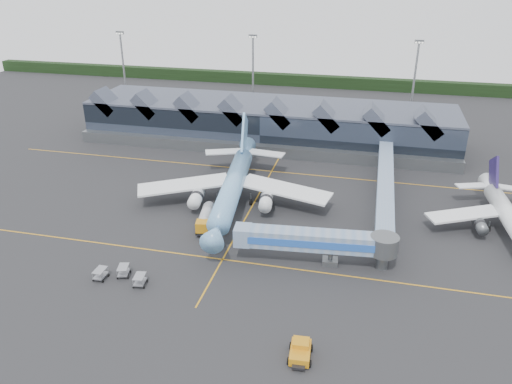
% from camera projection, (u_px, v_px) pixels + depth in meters
% --- Properties ---
extents(ground, '(260.00, 260.00, 0.00)m').
position_uv_depth(ground, '(237.00, 234.00, 82.77)').
color(ground, '#252528').
rests_on(ground, ground).
extents(taxi_stripes, '(120.00, 60.00, 0.01)m').
position_uv_depth(taxi_stripes, '(251.00, 208.00, 91.59)').
color(taxi_stripes, orange).
rests_on(taxi_stripes, ground).
extents(tree_line_far, '(260.00, 4.00, 4.00)m').
position_uv_depth(tree_line_far, '(319.00, 81.00, 178.93)').
color(tree_line_far, black).
rests_on(tree_line_far, ground).
extents(terminal, '(90.00, 22.25, 12.52)m').
position_uv_depth(terminal, '(268.00, 122.00, 123.55)').
color(terminal, black).
rests_on(terminal, ground).
extents(light_masts, '(132.40, 42.56, 22.45)m').
position_uv_depth(light_masts, '(380.00, 84.00, 128.42)').
color(light_masts, gray).
rests_on(light_masts, ground).
extents(main_airliner, '(36.33, 42.09, 13.52)m').
position_uv_depth(main_airliner, '(234.00, 184.00, 91.71)').
color(main_airliner, '#688DD2').
rests_on(main_airliner, ground).
extents(regional_jet, '(26.38, 28.85, 9.90)m').
position_uv_depth(regional_jet, '(507.00, 214.00, 82.34)').
color(regional_jet, white).
rests_on(regional_jet, ground).
extents(jet_bridge, '(24.07, 5.70, 5.41)m').
position_uv_depth(jet_bridge, '(324.00, 242.00, 73.15)').
color(jet_bridge, '#6E8EB8').
rests_on(jet_bridge, ground).
extents(fuel_truck, '(3.61, 8.84, 2.94)m').
position_uv_depth(fuel_truck, '(206.00, 217.00, 84.63)').
color(fuel_truck, black).
rests_on(fuel_truck, ground).
extents(pushback_tug, '(2.90, 4.36, 1.87)m').
position_uv_depth(pushback_tug, '(300.00, 351.00, 56.72)').
color(pushback_tug, orange).
rests_on(pushback_tug, ground).
extents(baggage_carts, '(7.68, 3.97, 1.55)m').
position_uv_depth(baggage_carts, '(121.00, 275.00, 70.52)').
color(baggage_carts, '#9C9EA5').
rests_on(baggage_carts, ground).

